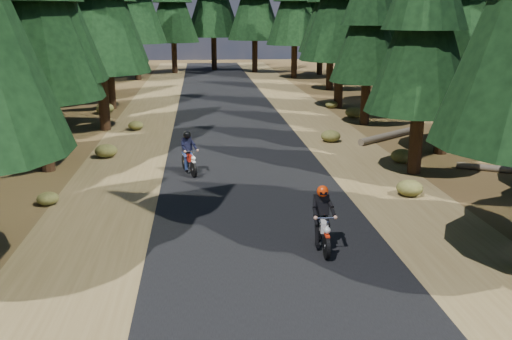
{
  "coord_description": "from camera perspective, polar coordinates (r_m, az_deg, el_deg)",
  "views": [
    {
      "loc": [
        -1.62,
        -14.81,
        5.56
      ],
      "look_at": [
        0.0,
        1.5,
        1.1
      ],
      "focal_mm": 40.0,
      "sensor_mm": 36.0,
      "label": 1
    }
  ],
  "objects": [
    {
      "name": "shoulder_r",
      "position": [
        21.49,
        11.36,
        -0.07
      ],
      "size": [
        3.2,
        100.0,
        0.01
      ],
      "primitive_type": "cube",
      "color": "brown",
      "rests_on": "ground"
    },
    {
      "name": "ground",
      "position": [
        15.9,
        0.54,
        -5.24
      ],
      "size": [
        120.0,
        120.0,
        0.0
      ],
      "primitive_type": "plane",
      "color": "#49311A",
      "rests_on": "ground"
    },
    {
      "name": "understory_shrubs",
      "position": [
        24.93,
        1.24,
        2.96
      ],
      "size": [
        15.14,
        29.34,
        0.63
      ],
      "color": "#474C1E",
      "rests_on": "ground"
    },
    {
      "name": "log_near",
      "position": [
        27.45,
        13.48,
        3.46
      ],
      "size": [
        4.07,
        3.26,
        0.32
      ],
      "primitive_type": "cylinder",
      "rotation": [
        0.0,
        1.57,
        0.66
      ],
      "color": "#4C4233",
      "rests_on": "ground"
    },
    {
      "name": "shoulder_l",
      "position": [
        20.79,
        -13.7,
        -0.73
      ],
      "size": [
        3.2,
        100.0,
        0.01
      ],
      "primitive_type": "cube",
      "color": "brown",
      "rests_on": "ground"
    },
    {
      "name": "rider_follow",
      "position": [
        20.7,
        -6.72,
        1.01
      ],
      "size": [
        1.0,
        1.79,
        1.53
      ],
      "rotation": [
        0.0,
        0.0,
        3.44
      ],
      "color": "#A8190B",
      "rests_on": "road"
    },
    {
      "name": "rider_lead",
      "position": [
        14.04,
        6.67,
        -5.87
      ],
      "size": [
        0.6,
        1.79,
        1.58
      ],
      "rotation": [
        0.0,
        0.0,
        3.1
      ],
      "color": "beige",
      "rests_on": "road"
    },
    {
      "name": "road",
      "position": [
        20.64,
        -0.96,
        -0.39
      ],
      "size": [
        6.0,
        100.0,
        0.01
      ],
      "primitive_type": "cube",
      "color": "black",
      "rests_on": "ground"
    }
  ]
}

